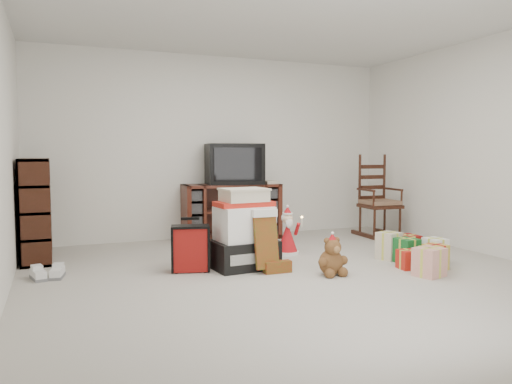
# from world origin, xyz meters

# --- Properties ---
(room) EXTENTS (5.01, 5.01, 2.51)m
(room) POSITION_xyz_m (0.00, 0.00, 1.25)
(room) COLOR #BBB4AB
(room) RESTS_ON ground
(tv_stand) EXTENTS (1.33, 0.53, 0.75)m
(tv_stand) POSITION_xyz_m (0.11, 2.24, 0.38)
(tv_stand) COLOR #4C1C15
(tv_stand) RESTS_ON floor
(bookshelf) EXTENTS (0.30, 0.91, 1.11)m
(bookshelf) POSITION_xyz_m (-2.32, 1.77, 0.54)
(bookshelf) COLOR #34150E
(bookshelf) RESTS_ON floor
(rocking_chair) EXTENTS (0.52, 0.81, 1.20)m
(rocking_chair) POSITION_xyz_m (2.09, 1.67, 0.41)
(rocking_chair) COLOR #34150E
(rocking_chair) RESTS_ON floor
(gift_pile) EXTENTS (0.67, 0.51, 0.80)m
(gift_pile) POSITION_xyz_m (-0.35, 0.53, 0.35)
(gift_pile) COLOR black
(gift_pile) RESTS_ON floor
(red_suitcase) EXTENTS (0.39, 0.26, 0.54)m
(red_suitcase) POSITION_xyz_m (-0.89, 0.59, 0.23)
(red_suitcase) COLOR maroon
(red_suitcase) RESTS_ON floor
(stocking) EXTENTS (0.30, 0.13, 0.63)m
(stocking) POSITION_xyz_m (-0.22, 0.26, 0.32)
(stocking) COLOR #0C6F18
(stocking) RESTS_ON floor
(teddy_bear) EXTENTS (0.24, 0.21, 0.36)m
(teddy_bear) POSITION_xyz_m (0.33, -0.05, 0.16)
(teddy_bear) COLOR brown
(teddy_bear) RESTS_ON floor
(santa_figurine) EXTENTS (0.27, 0.26, 0.56)m
(santa_figurine) POSITION_xyz_m (0.37, 1.00, 0.21)
(santa_figurine) COLOR #B31319
(santa_figurine) RESTS_ON floor
(mrs_claus_figurine) EXTENTS (0.30, 0.29, 0.62)m
(mrs_claus_figurine) POSITION_xyz_m (-0.44, 0.88, 0.24)
(mrs_claus_figurine) COLOR #B31319
(mrs_claus_figurine) RESTS_ON floor
(sneaker_pair) EXTENTS (0.32, 0.27, 0.09)m
(sneaker_pair) POSITION_xyz_m (-2.20, 0.82, 0.05)
(sneaker_pair) COLOR white
(sneaker_pair) RESTS_ON floor
(gift_cluster) EXTENTS (0.69, 1.00, 0.23)m
(gift_cluster) POSITION_xyz_m (1.36, -0.01, 0.12)
(gift_cluster) COLOR red
(gift_cluster) RESTS_ON floor
(crt_television) EXTENTS (0.81, 0.63, 0.55)m
(crt_television) POSITION_xyz_m (0.15, 2.23, 1.02)
(crt_television) COLOR black
(crt_television) RESTS_ON tv_stand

